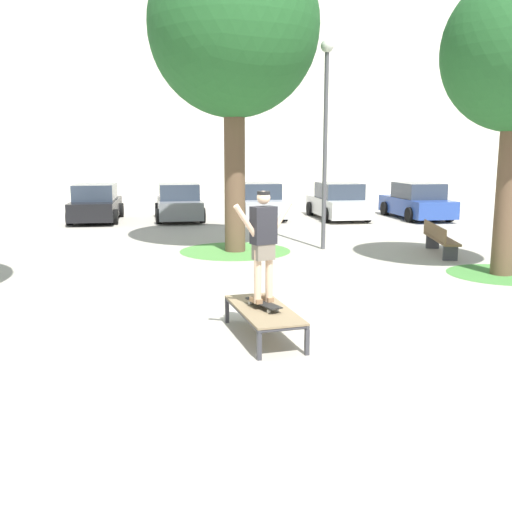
{
  "coord_description": "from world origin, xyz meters",
  "views": [
    {
      "loc": [
        -1.26,
        -8.91,
        2.83
      ],
      "look_at": [
        -0.48,
        1.13,
        1.0
      ],
      "focal_mm": 40.8,
      "sensor_mm": 36.0,
      "label": 1
    }
  ],
  "objects_px": {
    "skateboard": "(263,303)",
    "car_grey": "(179,203)",
    "tree_mid_back": "(234,28)",
    "car_black": "(96,204)",
    "car_blue": "(417,202)",
    "car_silver": "(258,202)",
    "skater": "(263,239)",
    "skate_box": "(264,311)",
    "car_white": "(338,202)",
    "park_bench": "(439,238)",
    "light_post": "(326,114)"
  },
  "relations": [
    {
      "from": "skater",
      "to": "tree_mid_back",
      "type": "height_order",
      "value": "tree_mid_back"
    },
    {
      "from": "car_black",
      "to": "car_blue",
      "type": "xyz_separation_m",
      "value": [
        13.28,
        -0.11,
        0.0
      ]
    },
    {
      "from": "tree_mid_back",
      "to": "car_black",
      "type": "xyz_separation_m",
      "value": [
        -5.32,
        7.6,
        -5.37
      ]
    },
    {
      "from": "skateboard",
      "to": "park_bench",
      "type": "relative_size",
      "value": 0.33
    },
    {
      "from": "car_blue",
      "to": "light_post",
      "type": "height_order",
      "value": "light_post"
    },
    {
      "from": "car_grey",
      "to": "park_bench",
      "type": "relative_size",
      "value": 1.79
    },
    {
      "from": "skateboard",
      "to": "car_grey",
      "type": "height_order",
      "value": "car_grey"
    },
    {
      "from": "park_bench",
      "to": "car_grey",
      "type": "bearing_deg",
      "value": 131.04
    },
    {
      "from": "skateboard",
      "to": "car_black",
      "type": "height_order",
      "value": "car_black"
    },
    {
      "from": "car_grey",
      "to": "park_bench",
      "type": "bearing_deg",
      "value": -48.96
    },
    {
      "from": "skateboard",
      "to": "car_blue",
      "type": "height_order",
      "value": "car_blue"
    },
    {
      "from": "car_black",
      "to": "park_bench",
      "type": "relative_size",
      "value": 1.76
    },
    {
      "from": "car_silver",
      "to": "skater",
      "type": "bearing_deg",
      "value": -94.37
    },
    {
      "from": "car_black",
      "to": "car_silver",
      "type": "height_order",
      "value": "same"
    },
    {
      "from": "skater",
      "to": "light_post",
      "type": "distance_m",
      "value": 8.64
    },
    {
      "from": "car_grey",
      "to": "tree_mid_back",
      "type": "bearing_deg",
      "value": -75.62
    },
    {
      "from": "skate_box",
      "to": "car_silver",
      "type": "xyz_separation_m",
      "value": [
        1.21,
        15.92,
        0.28
      ]
    },
    {
      "from": "tree_mid_back",
      "to": "car_blue",
      "type": "height_order",
      "value": "tree_mid_back"
    },
    {
      "from": "skateboard",
      "to": "car_silver",
      "type": "xyz_separation_m",
      "value": [
        1.22,
        15.91,
        0.15
      ]
    },
    {
      "from": "car_grey",
      "to": "park_bench",
      "type": "xyz_separation_m",
      "value": [
        7.6,
        -8.73,
        -0.24
      ]
    },
    {
      "from": "car_grey",
      "to": "light_post",
      "type": "bearing_deg",
      "value": -59.12
    },
    {
      "from": "skater",
      "to": "tree_mid_back",
      "type": "relative_size",
      "value": 0.2
    },
    {
      "from": "car_blue",
      "to": "tree_mid_back",
      "type": "bearing_deg",
      "value": -136.74
    },
    {
      "from": "car_black",
      "to": "car_blue",
      "type": "relative_size",
      "value": 0.99
    },
    {
      "from": "skateboard",
      "to": "car_white",
      "type": "distance_m",
      "value": 16.13
    },
    {
      "from": "car_black",
      "to": "car_white",
      "type": "distance_m",
      "value": 9.96
    },
    {
      "from": "car_grey",
      "to": "car_silver",
      "type": "height_order",
      "value": "same"
    },
    {
      "from": "car_white",
      "to": "park_bench",
      "type": "distance_m",
      "value": 8.66
    },
    {
      "from": "car_black",
      "to": "park_bench",
      "type": "height_order",
      "value": "car_black"
    },
    {
      "from": "skateboard",
      "to": "car_silver",
      "type": "bearing_deg",
      "value": 85.63
    },
    {
      "from": "skater",
      "to": "car_white",
      "type": "bearing_deg",
      "value": 73.66
    },
    {
      "from": "tree_mid_back",
      "to": "car_silver",
      "type": "height_order",
      "value": "tree_mid_back"
    },
    {
      "from": "skater",
      "to": "car_silver",
      "type": "height_order",
      "value": "skater"
    },
    {
      "from": "tree_mid_back",
      "to": "light_post",
      "type": "height_order",
      "value": "tree_mid_back"
    },
    {
      "from": "car_grey",
      "to": "car_white",
      "type": "bearing_deg",
      "value": -1.11
    },
    {
      "from": "car_black",
      "to": "light_post",
      "type": "distance_m",
      "value": 11.29
    },
    {
      "from": "skate_box",
      "to": "car_blue",
      "type": "height_order",
      "value": "car_blue"
    },
    {
      "from": "car_white",
      "to": "car_blue",
      "type": "relative_size",
      "value": 1.0
    },
    {
      "from": "skateboard",
      "to": "car_blue",
      "type": "bearing_deg",
      "value": 62.82
    },
    {
      "from": "car_grey",
      "to": "car_silver",
      "type": "xyz_separation_m",
      "value": [
        3.32,
        0.31,
        0.0
      ]
    },
    {
      "from": "car_grey",
      "to": "park_bench",
      "type": "distance_m",
      "value": 11.58
    },
    {
      "from": "skater",
      "to": "car_black",
      "type": "relative_size",
      "value": 0.39
    },
    {
      "from": "tree_mid_back",
      "to": "car_black",
      "type": "bearing_deg",
      "value": 125.01
    },
    {
      "from": "car_black",
      "to": "car_white",
      "type": "bearing_deg",
      "value": 0.39
    },
    {
      "from": "car_black",
      "to": "car_blue",
      "type": "bearing_deg",
      "value": -0.45
    },
    {
      "from": "car_white",
      "to": "skate_box",
      "type": "bearing_deg",
      "value": -106.31
    },
    {
      "from": "car_grey",
      "to": "car_blue",
      "type": "distance_m",
      "value": 9.97
    },
    {
      "from": "tree_mid_back",
      "to": "car_blue",
      "type": "xyz_separation_m",
      "value": [
        7.96,
        7.49,
        -5.37
      ]
    },
    {
      "from": "skater",
      "to": "car_black",
      "type": "bearing_deg",
      "value": 109.41
    },
    {
      "from": "skater",
      "to": "park_bench",
      "type": "xyz_separation_m",
      "value": [
        5.5,
        6.87,
        -1.08
      ]
    }
  ]
}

